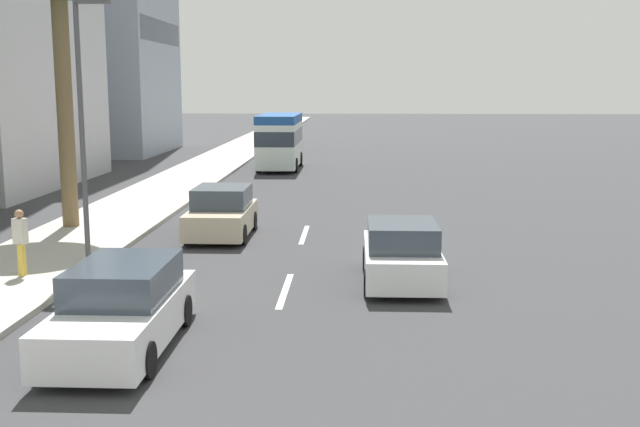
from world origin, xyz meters
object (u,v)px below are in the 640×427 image
street_lamp (84,101)px  minibus_third (280,139)px  car_lead (402,254)px  pedestrian_near_lamp (21,239)px  car_second (122,308)px  car_fourth (222,213)px

street_lamp → minibus_third: bearing=-6.2°
minibus_third → car_lead: bearing=12.1°
pedestrian_near_lamp → street_lamp: (1.63, -1.22, 3.42)m
car_second → car_lead: bearing=132.5°
car_fourth → pedestrian_near_lamp: pedestrian_near_lamp is taller
car_lead → minibus_third: minibus_third is taller
minibus_third → pedestrian_near_lamp: bearing=-8.5°
car_fourth → minibus_third: bearing=-179.7°
car_second → car_fourth: 10.79m
car_lead → car_second: car_second is taller
minibus_third → car_fourth: size_ratio=1.62×
car_lead → car_second: (-5.06, 5.53, 0.02)m
pedestrian_near_lamp → car_fourth: bearing=-106.4°
car_lead → street_lamp: size_ratio=0.57×
minibus_third → car_fourth: bearing=0.3°
car_second → car_fourth: bearing=180.0°
car_fourth → pedestrian_near_lamp: 7.24m
minibus_third → car_fourth: minibus_third is taller
car_lead → pedestrian_near_lamp: bearing=91.6°
minibus_third → pedestrian_near_lamp: 26.85m
car_lead → car_second: 7.49m
car_lead → car_fourth: size_ratio=1.01×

